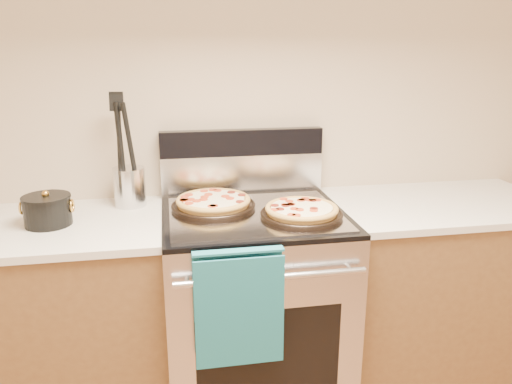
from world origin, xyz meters
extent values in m
plane|color=#C4A98D|center=(0.00, 2.00, 1.35)|extent=(4.00, 0.00, 4.00)
cube|color=#B7B7BC|center=(0.00, 1.65, 0.45)|extent=(0.76, 0.68, 0.90)
cube|color=black|center=(0.00, 1.31, 0.45)|extent=(0.56, 0.01, 0.40)
cube|color=black|center=(0.00, 1.65, 0.91)|extent=(0.76, 0.68, 0.02)
cube|color=silver|center=(0.00, 1.96, 1.01)|extent=(0.76, 0.06, 0.18)
cube|color=black|center=(0.00, 1.96, 1.16)|extent=(0.76, 0.06, 0.12)
cylinder|color=silver|center=(0.00, 1.27, 0.80)|extent=(0.70, 0.03, 0.03)
cube|color=gray|center=(0.00, 1.62, 0.92)|extent=(0.70, 0.55, 0.01)
cube|color=brown|center=(-0.88, 1.68, 0.44)|extent=(1.00, 0.62, 0.88)
cube|color=beige|center=(-0.88, 1.68, 0.90)|extent=(1.02, 0.64, 0.03)
cube|color=brown|center=(0.88, 1.68, 0.44)|extent=(1.00, 0.62, 0.88)
cube|color=beige|center=(0.88, 1.68, 0.90)|extent=(1.02, 0.64, 0.03)
cylinder|color=silver|center=(-0.52, 1.87, 1.00)|extent=(0.18, 0.18, 0.17)
cylinder|color=black|center=(-0.82, 1.67, 0.96)|extent=(0.19, 0.19, 0.11)
camera|label=1|loc=(-0.34, -0.30, 1.59)|focal=35.00mm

